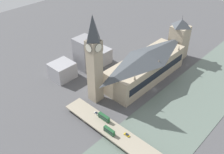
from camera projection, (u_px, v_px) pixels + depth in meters
ground_plane at (155, 89)px, 238.49m from camera, size 600.00×600.00×0.00m
river_water at (187, 106)px, 218.94m from camera, size 57.48×360.00×0.30m
parliament_hall at (146, 66)px, 244.22m from camera, size 29.52×93.20×31.00m
clock_tower at (94, 59)px, 203.34m from camera, size 11.18×11.18×79.92m
victoria_tower at (179, 39)px, 275.28m from camera, size 17.38×17.38×49.73m
road_bridge at (139, 150)px, 176.27m from camera, size 146.95×15.72×4.25m
double_decker_bus_mid at (104, 117)px, 197.83m from camera, size 11.00×2.59×4.94m
double_decker_bus_rear at (109, 131)px, 186.38m from camera, size 10.06×2.52×4.62m
car_northbound_lead at (127, 135)px, 185.50m from camera, size 4.73×1.85×1.45m
car_southbound_tail at (96, 113)px, 204.44m from camera, size 3.83×1.87×1.48m
city_block_west at (99, 55)px, 275.66m from camera, size 24.97×18.34×16.69m
city_block_center at (62, 71)px, 250.23m from camera, size 20.88×21.98×16.54m
city_block_east at (85, 53)px, 260.76m from camera, size 18.90×18.70×34.25m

